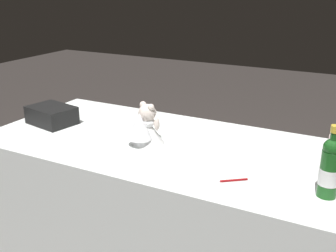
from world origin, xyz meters
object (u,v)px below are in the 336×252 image
Objects in this scene: teddy_bear_bride at (145,127)px; signing_pen at (233,180)px; champagne_bottle at (330,167)px; gift_case_black at (52,115)px.

signing_pen is (-0.57, 0.20, -0.09)m from teddy_bear_bride.
teddy_bear_bride is 0.76× the size of champagne_bottle.
champagne_bottle is at bearing -172.04° from signing_pen.
signing_pen is at bearing 160.31° from teddy_bear_bride.
gift_case_black reaches higher than signing_pen.
champagne_bottle reaches higher than signing_pen.
signing_pen is at bearing 7.96° from champagne_bottle.
teddy_bear_bride reaches higher than signing_pen.
signing_pen is 0.36× the size of gift_case_black.
signing_pen is (0.39, 0.05, -0.13)m from champagne_bottle.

